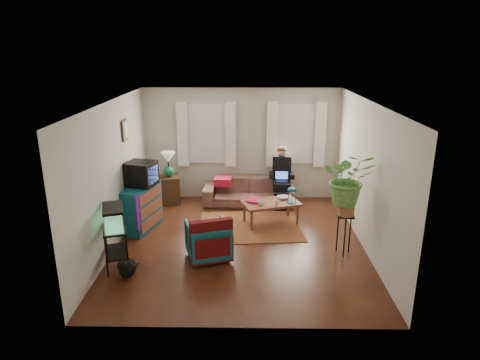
{
  "coord_description": "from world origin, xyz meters",
  "views": [
    {
      "loc": [
        0.12,
        -7.22,
        3.53
      ],
      "look_at": [
        0.0,
        0.4,
        1.1
      ],
      "focal_mm": 32.0,
      "sensor_mm": 36.0,
      "label": 1
    }
  ],
  "objects_px": {
    "dresser": "(140,207)",
    "plant_stand": "(344,234)",
    "side_table": "(170,190)",
    "aquarium_stand": "(116,248)",
    "sofa": "(249,187)",
    "coffee_table": "(271,213)",
    "armchair": "(208,238)"
  },
  "relations": [
    {
      "from": "aquarium_stand",
      "to": "armchair",
      "type": "relative_size",
      "value": 1.0
    },
    {
      "from": "sofa",
      "to": "aquarium_stand",
      "type": "relative_size",
      "value": 2.89
    },
    {
      "from": "armchair",
      "to": "coffee_table",
      "type": "xyz_separation_m",
      "value": [
        1.15,
        1.49,
        -0.12
      ]
    },
    {
      "from": "plant_stand",
      "to": "sofa",
      "type": "bearing_deg",
      "value": 124.15
    },
    {
      "from": "armchair",
      "to": "coffee_table",
      "type": "distance_m",
      "value": 1.89
    },
    {
      "from": "sofa",
      "to": "side_table",
      "type": "height_order",
      "value": "sofa"
    },
    {
      "from": "coffee_table",
      "to": "side_table",
      "type": "bearing_deg",
      "value": 134.87
    },
    {
      "from": "dresser",
      "to": "sofa",
      "type": "bearing_deg",
      "value": 48.74
    },
    {
      "from": "side_table",
      "to": "coffee_table",
      "type": "xyz_separation_m",
      "value": [
        2.27,
        -1.17,
        -0.09
      ]
    },
    {
      "from": "armchair",
      "to": "plant_stand",
      "type": "height_order",
      "value": "plant_stand"
    },
    {
      "from": "side_table",
      "to": "dresser",
      "type": "relative_size",
      "value": 0.65
    },
    {
      "from": "sofa",
      "to": "armchair",
      "type": "distance_m",
      "value": 2.71
    },
    {
      "from": "aquarium_stand",
      "to": "plant_stand",
      "type": "relative_size",
      "value": 0.97
    },
    {
      "from": "coffee_table",
      "to": "armchair",
      "type": "bearing_deg",
      "value": -145.68
    },
    {
      "from": "sofa",
      "to": "dresser",
      "type": "xyz_separation_m",
      "value": [
        -2.17,
        -1.4,
        0.04
      ]
    },
    {
      "from": "side_table",
      "to": "armchair",
      "type": "height_order",
      "value": "armchair"
    },
    {
      "from": "dresser",
      "to": "coffee_table",
      "type": "distance_m",
      "value": 2.63
    },
    {
      "from": "side_table",
      "to": "plant_stand",
      "type": "distance_m",
      "value": 4.27
    },
    {
      "from": "sofa",
      "to": "side_table",
      "type": "xyz_separation_m",
      "value": [
        -1.83,
        0.04,
        -0.08
      ]
    },
    {
      "from": "coffee_table",
      "to": "sofa",
      "type": "bearing_deg",
      "value": 93.5
    },
    {
      "from": "side_table",
      "to": "dresser",
      "type": "distance_m",
      "value": 1.48
    },
    {
      "from": "sofa",
      "to": "aquarium_stand",
      "type": "bearing_deg",
      "value": -123.37
    },
    {
      "from": "side_table",
      "to": "aquarium_stand",
      "type": "bearing_deg",
      "value": -96.59
    },
    {
      "from": "sofa",
      "to": "dresser",
      "type": "height_order",
      "value": "dresser"
    },
    {
      "from": "coffee_table",
      "to": "plant_stand",
      "type": "distance_m",
      "value": 1.78
    },
    {
      "from": "side_table",
      "to": "coffee_table",
      "type": "relative_size",
      "value": 0.57
    },
    {
      "from": "sofa",
      "to": "aquarium_stand",
      "type": "height_order",
      "value": "sofa"
    },
    {
      "from": "dresser",
      "to": "plant_stand",
      "type": "xyz_separation_m",
      "value": [
        3.82,
        -1.03,
        -0.07
      ]
    },
    {
      "from": "sofa",
      "to": "coffee_table",
      "type": "relative_size",
      "value": 1.82
    },
    {
      "from": "sofa",
      "to": "aquarium_stand",
      "type": "xyz_separation_m",
      "value": [
        -2.18,
        -2.99,
        -0.05
      ]
    },
    {
      "from": "dresser",
      "to": "aquarium_stand",
      "type": "bearing_deg",
      "value": -74.48
    },
    {
      "from": "dresser",
      "to": "armchair",
      "type": "xyz_separation_m",
      "value": [
        1.46,
        -1.22,
        -0.08
      ]
    }
  ]
}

